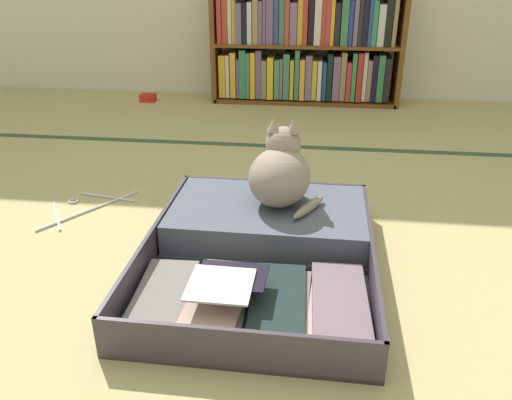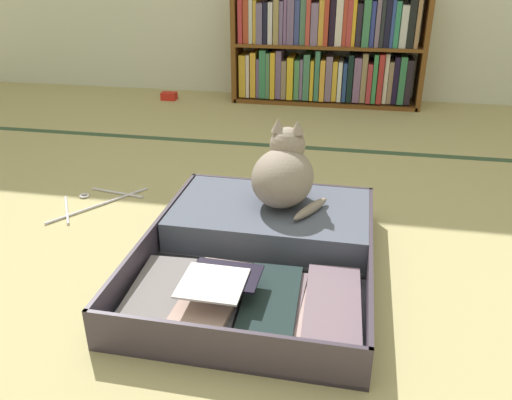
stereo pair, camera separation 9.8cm
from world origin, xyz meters
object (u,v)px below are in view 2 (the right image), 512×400
Objects in this scene: bookshelf at (327,48)px; clothes_hanger at (94,202)px; open_suitcase at (263,243)px; small_red_pouch at (169,96)px; black_cat at (284,174)px.

clothes_hanger is (-0.80, -1.72, -0.35)m from bookshelf.
bookshelf is at bearing 88.19° from open_suitcase.
open_suitcase is 2.10m from small_red_pouch.
clothes_hanger is at bearing 159.80° from open_suitcase.
clothes_hanger is 1.61m from small_red_pouch.
open_suitcase is 8.82× the size of small_red_pouch.
bookshelf is 1.92m from clothes_hanger.
bookshelf is 1.37× the size of open_suitcase.
black_cat is at bearing 76.13° from open_suitcase.
open_suitcase reaches higher than small_red_pouch.
clothes_hanger is at bearing -114.85° from bookshelf.
bookshelf reaches higher than black_cat.
clothes_hanger is 3.73× the size of small_red_pouch.
open_suitcase is 3.04× the size of black_cat.
black_cat is at bearing -7.37° from clothes_hanger.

